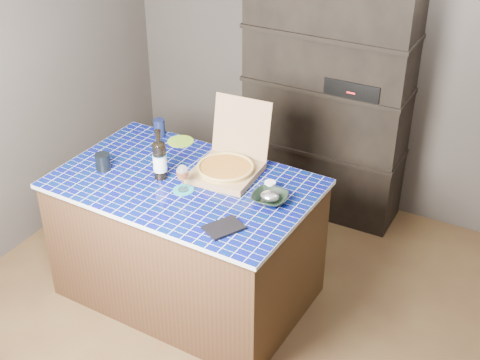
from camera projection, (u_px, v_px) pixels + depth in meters
The scene contains 14 objects.
room at pixel (225, 148), 3.61m from camera, with size 3.50×3.50×3.50m.
shelving_unit at pixel (327, 102), 4.94m from camera, with size 1.20×0.41×1.80m.
kitchen_island at pixel (187, 239), 4.27m from camera, with size 1.61×1.06×0.86m.
pizza_box at pixel (227, 165), 4.10m from camera, with size 0.40×0.48×0.42m.
mead_bottle at pixel (160, 159), 4.03m from camera, with size 0.09×0.09×0.33m.
teal_trivet at pixel (183, 190), 3.97m from camera, with size 0.13×0.13×0.01m, color teal.
wine_glass at pixel (182, 173), 3.91m from camera, with size 0.07×0.07×0.17m.
tumbler at pixel (103, 162), 4.16m from camera, with size 0.09×0.09×0.10m, color black.
dvd_case at pixel (224, 228), 3.63m from camera, with size 0.15×0.20×0.02m, color black.
bowl at pixel (270, 198), 3.85m from camera, with size 0.20×0.20×0.05m, color black.
foil_contents at pixel (270, 196), 3.84m from camera, with size 0.11×0.10×0.05m, color silver.
white_jar at pixel (270, 186), 3.96m from camera, with size 0.07×0.07×0.06m, color white.
navy_cup at pixel (159, 128), 4.54m from camera, with size 0.08×0.08×0.12m, color #0E1433.
green_trivet at pixel (181, 141), 4.50m from camera, with size 0.18×0.18×0.01m, color #7EB426.
Camera 1 is at (1.57, -2.76, 2.97)m, focal length 50.00 mm.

